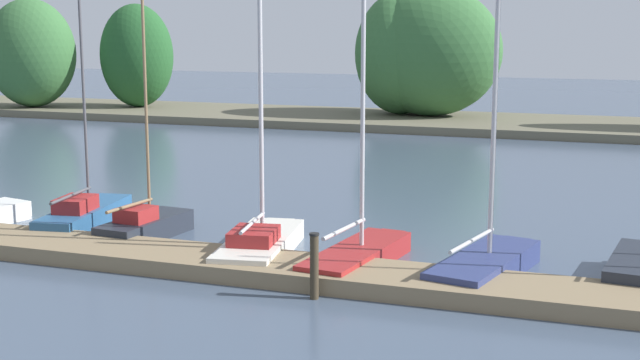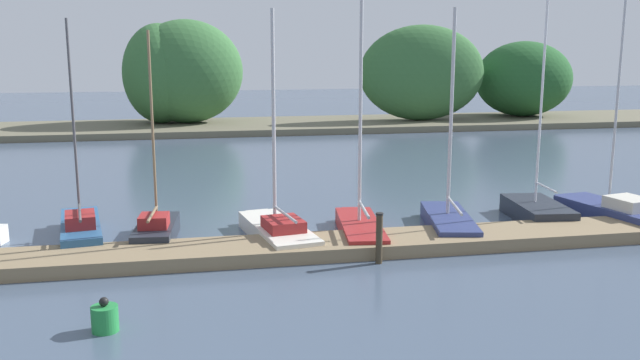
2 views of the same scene
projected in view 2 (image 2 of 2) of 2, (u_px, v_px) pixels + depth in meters
The scene contains 11 objects.
dock_pier at pixel (164, 256), 16.92m from camera, with size 32.25×1.80×0.35m.
far_shore at pixel (138, 86), 42.97m from camera, with size 72.96×8.30×7.07m.
sailboat_4 at pixel (81, 228), 18.83m from camera, with size 1.58×4.06×6.05m.
sailboat_5 at pixel (157, 229), 18.76m from camera, with size 1.26×3.04×5.73m.
sailboat_6 at pixel (277, 229), 18.82m from camera, with size 1.90×4.29×6.30m.
sailboat_7 at pixel (360, 225), 19.22m from camera, with size 1.53×4.08×7.25m.
sailboat_8 at pixel (448, 219), 19.90m from camera, with size 1.91×4.08×6.38m.
sailboat_9 at pixel (536, 209), 21.09m from camera, with size 1.68×3.20×8.04m.
sailboat_10 at pixel (613, 211), 20.80m from camera, with size 2.15×4.30×7.62m.
mooring_piling_2 at pixel (379, 238), 16.76m from camera, with size 0.19×0.19×1.29m.
channel_buoy_0 at pixel (105, 318), 12.80m from camera, with size 0.51×0.51×0.67m.
Camera 2 is at (0.67, -6.03, 5.28)m, focal length 38.09 mm.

